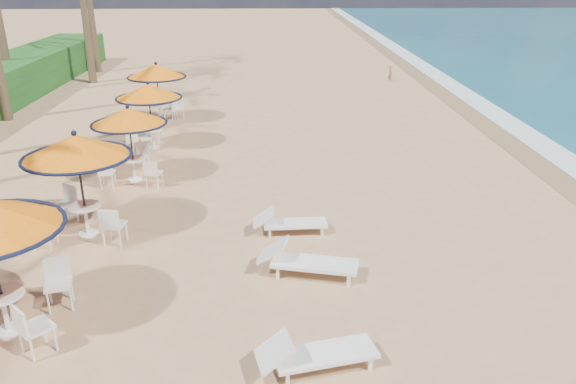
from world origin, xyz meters
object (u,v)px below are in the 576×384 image
object	(u,v)px
station_1	(76,160)
lounger_mid	(305,260)
lounger_far	(288,222)
station_3	(148,100)
station_2	(129,126)
lounger_near	(313,353)
station_4	(159,78)

from	to	relation	value
station_1	lounger_mid	distance (m)	5.83
lounger_mid	lounger_far	size ratio (longest dim) A/B	1.20
station_1	station_3	world-z (taller)	station_1
station_3	lounger_far	size ratio (longest dim) A/B	1.32
station_2	station_3	bearing A→B (deg)	91.85
station_2	lounger_far	xyz separation A→B (m)	(4.56, -3.82, -1.41)
lounger_far	lounger_near	bearing A→B (deg)	-89.78
station_1	station_4	bearing A→B (deg)	90.11
lounger_mid	lounger_far	bearing A→B (deg)	111.54
station_1	station_3	xyz separation A→B (m)	(0.25, 6.98, -0.16)
station_2	lounger_far	distance (m)	6.12
station_4	lounger_far	xyz separation A→B (m)	(4.94, -10.76, -1.52)
station_3	station_4	size ratio (longest dim) A/B	0.97
station_2	lounger_far	world-z (taller)	station_2
lounger_near	station_2	bearing A→B (deg)	105.50
station_3	station_1	bearing A→B (deg)	-92.07
station_1	lounger_far	xyz separation A→B (m)	(4.92, -0.07, -1.62)
station_2	station_4	world-z (taller)	station_4
station_1	lounger_near	xyz separation A→B (m)	(5.17, -5.11, -1.59)
station_1	lounger_far	bearing A→B (deg)	-0.81
lounger_near	station_1	bearing A→B (deg)	122.34
station_1	lounger_near	bearing A→B (deg)	-44.64
lounger_mid	station_4	bearing A→B (deg)	125.50
station_4	lounger_mid	distance (m)	13.89
station_1	lounger_far	distance (m)	5.18
station_2	lounger_near	size ratio (longest dim) A/B	1.14
lounger_near	station_3	bearing A→B (deg)	99.13
lounger_near	lounger_far	distance (m)	5.05
station_3	lounger_near	size ratio (longest dim) A/B	1.17
station_2	station_3	world-z (taller)	station_3
station_2	station_3	size ratio (longest dim) A/B	0.97
station_1	lounger_mid	bearing A→B (deg)	-21.81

